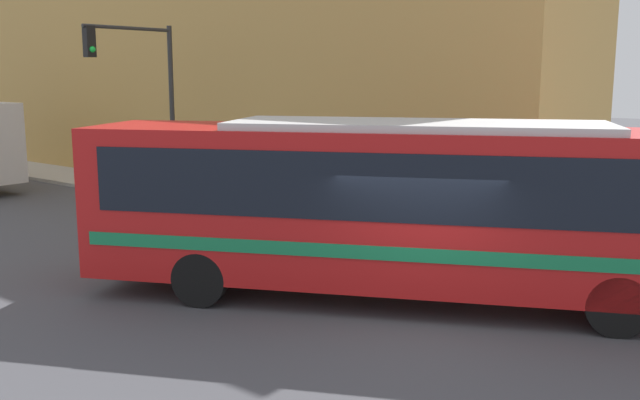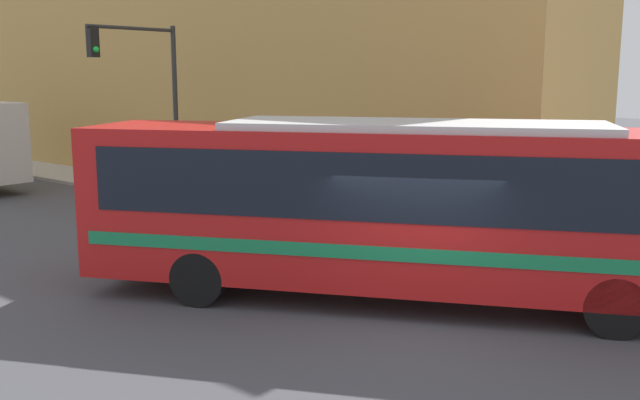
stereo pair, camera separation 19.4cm
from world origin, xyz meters
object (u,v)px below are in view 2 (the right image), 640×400
object	(u,v)px
fire_hydrant	(400,219)
traffic_light_pole	(148,81)
city_bus	(414,200)
pedestrian_near_corner	(313,182)
pedestrian_mid_block	(371,189)

from	to	relation	value
fire_hydrant	traffic_light_pole	size ratio (longest dim) A/B	0.12
city_bus	fire_hydrant	world-z (taller)	city_bus
city_bus	pedestrian_near_corner	xyz separation A→B (m)	(5.43, 6.88, -0.99)
city_bus	traffic_light_pole	bearing A→B (deg)	48.02
city_bus	pedestrian_mid_block	bearing A→B (deg)	15.34
traffic_light_pole	pedestrian_mid_block	world-z (taller)	traffic_light_pole
pedestrian_near_corner	fire_hydrant	bearing A→B (deg)	-106.05
traffic_light_pole	pedestrian_mid_block	bearing A→B (deg)	-77.63
pedestrian_mid_block	city_bus	bearing A→B (deg)	-138.46
city_bus	fire_hydrant	bearing A→B (deg)	9.09
fire_hydrant	pedestrian_mid_block	distance (m)	1.66
pedestrian_near_corner	pedestrian_mid_block	world-z (taller)	pedestrian_mid_block
city_bus	pedestrian_near_corner	distance (m)	8.81
city_bus	traffic_light_pole	size ratio (longest dim) A/B	2.15
traffic_light_pole	pedestrian_near_corner	world-z (taller)	traffic_light_pole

